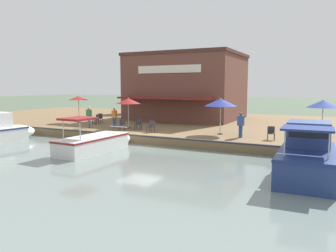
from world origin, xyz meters
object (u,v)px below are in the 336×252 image
Objects in this scene: waterfront_restaurant at (187,87)px; cafe_chair_far_corner_seat at (138,124)px; patio_umbrella_back_row at (128,101)px; cafe_chair_beside_entrance at (271,132)px; patio_umbrella_mid_patio_right at (323,104)px; person_at_quay_edge at (241,122)px; cafe_chair_mid_patio at (96,119)px; cafe_chair_under_first_umbrella at (151,126)px; person_mid_patio at (89,114)px; tree_behind_restaurant at (139,83)px; cafe_chair_back_row_seat at (122,124)px; motorboat_distant_upstream at (98,142)px; motorboat_nearest_quay at (307,155)px; patio_umbrella_mid_patio_left at (78,98)px; cafe_chair_facing_river at (100,118)px; patio_umbrella_by_entrance at (221,102)px; person_near_entrance at (114,115)px.

cafe_chair_far_corner_seat is (10.09, 0.31, -2.87)m from waterfront_restaurant.
patio_umbrella_back_row is 2.88× the size of cafe_chair_beside_entrance.
waterfront_restaurant reaches higher than patio_umbrella_mid_patio_right.
cafe_chair_far_corner_seat is 0.51× the size of person_at_quay_edge.
cafe_chair_mid_patio and cafe_chair_under_first_umbrella have the same top height.
person_mid_patio is 15.78m from tree_behind_restaurant.
cafe_chair_back_row_seat is 17.33m from tree_behind_restaurant.
motorboat_distant_upstream is (4.94, 1.63, -0.46)m from cafe_chair_back_row_seat.
waterfront_restaurant reaches higher than motorboat_nearest_quay.
person_mid_patio is 0.28× the size of motorboat_nearest_quay.
cafe_chair_far_corner_seat is (0.46, 1.22, -1.71)m from patio_umbrella_back_row.
patio_umbrella_mid_patio_left reaches higher than patio_umbrella_back_row.
person_at_quay_edge is 7.32m from motorboat_nearest_quay.
cafe_chair_facing_river is 0.15× the size of motorboat_distant_upstream.
patio_umbrella_by_entrance is 3.00× the size of cafe_chair_back_row_seat.
patio_umbrella_mid_patio_left is at bearing -98.15° from cafe_chair_beside_entrance.
waterfront_restaurant is 12.92× the size of cafe_chair_facing_river.
patio_umbrella_mid_patio_right is at bearing 107.32° from cafe_chair_under_first_umbrella.
cafe_chair_under_first_umbrella is at bearing -85.09° from person_at_quay_edge.
person_near_entrance is (-1.33, -4.23, 0.54)m from cafe_chair_under_first_umbrella.
waterfront_restaurant reaches higher than patio_umbrella_by_entrance.
waterfront_restaurant reaches higher than cafe_chair_under_first_umbrella.
motorboat_distant_upstream is at bearing 37.82° from cafe_chair_facing_river.
person_mid_patio reaches higher than cafe_chair_far_corner_seat.
cafe_chair_mid_patio is at bearing -113.21° from motorboat_nearest_quay.
patio_umbrella_back_row is 2.88× the size of cafe_chair_facing_river.
patio_umbrella_back_row is 2.34m from cafe_chair_back_row_seat.
patio_umbrella_back_row is 11.47m from cafe_chair_beside_entrance.
person_at_quay_edge is at bearing 38.84° from waterfront_restaurant.
waterfront_restaurant is 9.19m from tree_behind_restaurant.
patio_umbrella_back_row reaches higher than cafe_chair_beside_entrance.
patio_umbrella_mid_patio_right is at bearing 93.25° from cafe_chair_mid_patio.
cafe_chair_facing_river is 6.39m from cafe_chair_far_corner_seat.
patio_umbrella_by_entrance is 0.45× the size of motorboat_distant_upstream.
patio_umbrella_mid_patio_right reaches higher than patio_umbrella_back_row.
cafe_chair_under_first_umbrella is 5.84m from person_mid_patio.
patio_umbrella_by_entrance reaches higher than motorboat_nearest_quay.
patio_umbrella_by_entrance reaches higher than person_mid_patio.
tree_behind_restaurant is at bearing -154.75° from motorboat_distant_upstream.
waterfront_restaurant is 11.55m from cafe_chair_under_first_umbrella.
waterfront_restaurant is at bearing 136.89° from patio_umbrella_mid_patio_left.
cafe_chair_far_corner_seat is at bearing 65.94° from cafe_chair_facing_river.
person_near_entrance is (-1.48, -1.79, 0.54)m from cafe_chair_back_row_seat.
person_at_quay_edge is (1.91, 13.47, 0.56)m from cafe_chair_mid_patio.
patio_umbrella_mid_patio_left is 12.07m from motorboat_distant_upstream.
cafe_chair_far_corner_seat is 0.49× the size of person_mid_patio.
motorboat_distant_upstream is at bearing -9.04° from cafe_chair_under_first_umbrella.
cafe_chair_facing_river and cafe_chair_far_corner_seat have the same top height.
person_mid_patio is (10.95, -3.83, -2.25)m from waterfront_restaurant.
patio_umbrella_mid_patio_left is 2.93× the size of cafe_chair_far_corner_seat.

